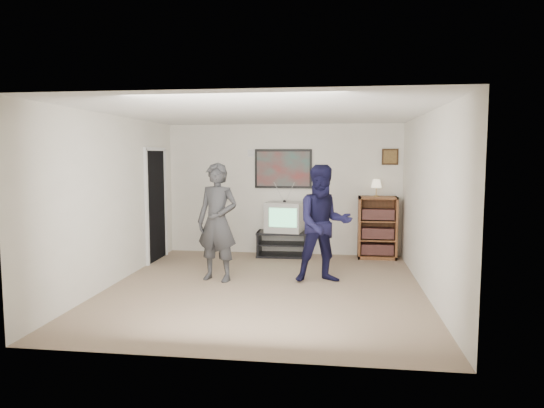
% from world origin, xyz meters
% --- Properties ---
extents(room_shell, '(4.51, 5.00, 2.51)m').
position_xyz_m(room_shell, '(0.00, 0.35, 1.25)').
color(room_shell, '#79644C').
rests_on(room_shell, ground).
extents(media_stand, '(0.96, 0.55, 0.47)m').
position_xyz_m(media_stand, '(0.01, 2.23, 0.24)').
color(media_stand, black).
rests_on(media_stand, room_shell).
extents(crt_television, '(0.73, 0.64, 0.56)m').
position_xyz_m(crt_television, '(0.05, 2.23, 0.75)').
color(crt_television, '#ADADA8').
rests_on(crt_television, media_stand).
extents(bookshelf, '(0.70, 0.40, 1.15)m').
position_xyz_m(bookshelf, '(1.78, 2.28, 0.58)').
color(bookshelf, '#553719').
rests_on(bookshelf, room_shell).
extents(table_lamp, '(0.20, 0.20, 0.31)m').
position_xyz_m(table_lamp, '(1.75, 2.30, 1.31)').
color(table_lamp, '#FFEDC1').
rests_on(table_lamp, bookshelf).
extents(person_tall, '(0.74, 0.58, 1.80)m').
position_xyz_m(person_tall, '(-0.78, 0.34, 0.90)').
color(person_tall, '#2D2E30').
rests_on(person_tall, room_shell).
extents(person_short, '(0.99, 0.85, 1.77)m').
position_xyz_m(person_short, '(0.83, 0.45, 0.89)').
color(person_short, black).
rests_on(person_short, room_shell).
extents(controller_left, '(0.05, 0.12, 0.03)m').
position_xyz_m(controller_left, '(-0.74, 0.57, 1.15)').
color(controller_left, white).
rests_on(controller_left, person_tall).
extents(controller_right, '(0.06, 0.12, 0.03)m').
position_xyz_m(controller_right, '(0.81, 0.65, 1.03)').
color(controller_right, white).
rests_on(controller_right, person_short).
extents(poster, '(1.10, 0.03, 0.75)m').
position_xyz_m(poster, '(0.00, 2.48, 1.65)').
color(poster, black).
rests_on(poster, room_shell).
extents(air_vent, '(0.28, 0.02, 0.14)m').
position_xyz_m(air_vent, '(-0.55, 2.48, 1.95)').
color(air_vent, white).
rests_on(air_vent, room_shell).
extents(small_picture, '(0.30, 0.03, 0.30)m').
position_xyz_m(small_picture, '(2.00, 2.48, 1.88)').
color(small_picture, black).
rests_on(small_picture, room_shell).
extents(doorway, '(0.03, 0.85, 2.00)m').
position_xyz_m(doorway, '(-2.23, 1.60, 1.00)').
color(doorway, black).
rests_on(doorway, room_shell).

